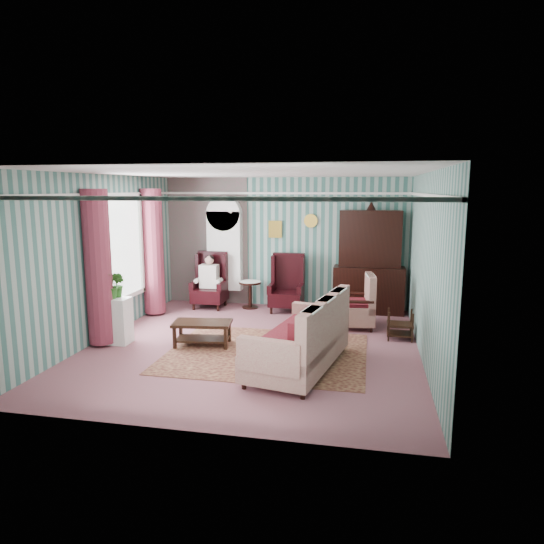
% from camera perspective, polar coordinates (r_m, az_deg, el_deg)
% --- Properties ---
extents(floor, '(6.00, 6.00, 0.00)m').
position_cam_1_polar(floor, '(8.36, -2.22, -8.70)').
color(floor, '#8A5054').
rests_on(floor, ground).
extents(room_shell, '(5.53, 6.02, 2.91)m').
position_cam_1_polar(room_shell, '(8.29, -6.19, 5.27)').
color(room_shell, '#3A6A61').
rests_on(room_shell, ground).
extents(bookcase, '(0.80, 0.28, 2.24)m').
position_cam_1_polar(bookcase, '(11.14, -5.57, 1.84)').
color(bookcase, white).
rests_on(bookcase, floor).
extents(dresser_hutch, '(1.50, 0.56, 2.36)m').
position_cam_1_polar(dresser_hutch, '(10.53, 11.40, 1.56)').
color(dresser_hutch, black).
rests_on(dresser_hutch, floor).
extents(wingback_left, '(0.76, 0.80, 1.25)m').
position_cam_1_polar(wingback_left, '(10.93, -7.38, -0.98)').
color(wingback_left, black).
rests_on(wingback_left, floor).
extents(wingback_right, '(0.76, 0.80, 1.25)m').
position_cam_1_polar(wingback_right, '(10.50, 1.70, -1.34)').
color(wingback_right, black).
rests_on(wingback_right, floor).
extents(seated_woman, '(0.44, 0.40, 1.18)m').
position_cam_1_polar(seated_woman, '(10.93, -7.38, -1.16)').
color(seated_woman, silver).
rests_on(seated_woman, floor).
extents(round_side_table, '(0.50, 0.50, 0.60)m').
position_cam_1_polar(round_side_table, '(10.88, -2.59, -2.70)').
color(round_side_table, black).
rests_on(round_side_table, floor).
extents(nest_table, '(0.45, 0.38, 0.54)m').
position_cam_1_polar(nest_table, '(8.95, 14.84, -5.98)').
color(nest_table, black).
rests_on(nest_table, floor).
extents(plant_stand, '(0.55, 0.35, 0.80)m').
position_cam_1_polar(plant_stand, '(8.85, -18.08, -5.45)').
color(plant_stand, silver).
rests_on(plant_stand, floor).
extents(rug, '(3.20, 2.60, 0.01)m').
position_cam_1_polar(rug, '(8.02, -0.62, -9.47)').
color(rug, '#45171C').
rests_on(rug, floor).
extents(sofa, '(1.52, 2.41, 1.00)m').
position_cam_1_polar(sofa, '(7.23, 3.11, -7.55)').
color(sofa, '#BEB493').
rests_on(sofa, floor).
extents(floral_armchair, '(1.00, 0.96, 1.06)m').
position_cam_1_polar(floral_armchair, '(9.45, 9.51, -3.33)').
color(floral_armchair, beige).
rests_on(floral_armchair, floor).
extents(coffee_table, '(1.04, 0.65, 0.42)m').
position_cam_1_polar(coffee_table, '(8.41, -8.18, -7.19)').
color(coffee_table, black).
rests_on(coffee_table, floor).
extents(potted_plant_a, '(0.50, 0.46, 0.46)m').
position_cam_1_polar(potted_plant_a, '(8.67, -18.43, -1.50)').
color(potted_plant_a, '#234F18').
rests_on(potted_plant_a, plant_stand).
extents(potted_plant_b, '(0.30, 0.27, 0.44)m').
position_cam_1_polar(potted_plant_b, '(8.74, -17.66, -1.43)').
color(potted_plant_b, '#1B4816').
rests_on(potted_plant_b, plant_stand).
extents(potted_plant_c, '(0.24, 0.24, 0.38)m').
position_cam_1_polar(potted_plant_c, '(8.81, -18.45, -1.59)').
color(potted_plant_c, '#19511B').
rests_on(potted_plant_c, plant_stand).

